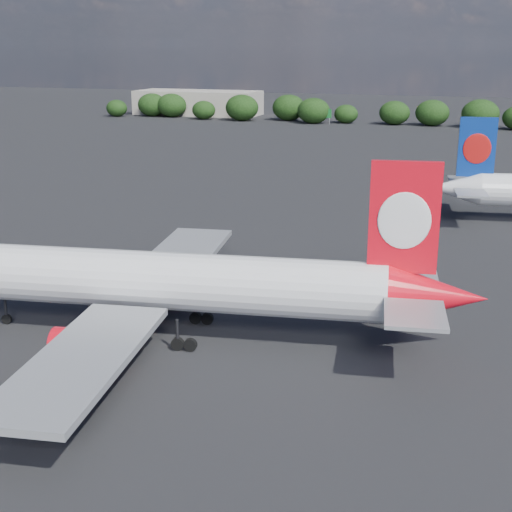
% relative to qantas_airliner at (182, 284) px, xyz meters
% --- Properties ---
extents(ground, '(500.00, 500.00, 0.00)m').
position_rel_qantas_airliner_xyz_m(ground, '(-9.18, 46.45, -4.58)').
color(ground, black).
rests_on(ground, ground).
extents(qantas_airliner, '(46.05, 43.92, 15.03)m').
position_rel_qantas_airliner_xyz_m(qantas_airliner, '(0.00, 0.00, 0.00)').
color(qantas_airliner, white).
rests_on(qantas_airliner, ground).
extents(terminal_building, '(42.00, 16.00, 8.00)m').
position_rel_qantas_airliner_xyz_m(terminal_building, '(-74.18, 178.45, -0.58)').
color(terminal_building, '#9D9487').
rests_on(terminal_building, ground).
extents(highway_sign, '(6.00, 0.30, 4.50)m').
position_rel_qantas_airliner_xyz_m(highway_sign, '(-27.18, 162.45, -1.45)').
color(highway_sign, '#146526').
rests_on(highway_sign, ground).
extents(billboard_yellow, '(5.00, 0.30, 5.50)m').
position_rel_qantas_airliner_xyz_m(billboard_yellow, '(2.82, 168.45, -0.71)').
color(billboard_yellow, yellow).
rests_on(billboard_yellow, ground).
extents(horizon_treeline, '(201.06, 14.90, 8.17)m').
position_rel_qantas_airliner_xyz_m(horizon_treeline, '(-8.14, 166.35, -0.97)').
color(horizon_treeline, black).
rests_on(horizon_treeline, ground).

